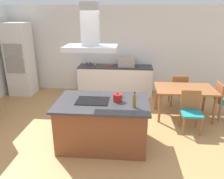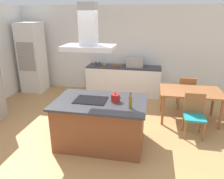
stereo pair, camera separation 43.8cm
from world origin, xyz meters
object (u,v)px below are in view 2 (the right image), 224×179
coffee_mug_yellow (104,64)px  coffee_mug_blue (99,63)px  cutting_board (117,65)px  wall_oven_stack (32,58)px  cooktop (91,100)px  chair_facing_island (194,112)px  coffee_mug_red (96,63)px  chair_facing_back_wall (186,91)px  tea_kettle (116,98)px  countertop_microwave (135,62)px  range_hood (89,35)px  dining_table (190,94)px  olive_oil_bottle (131,102)px

coffee_mug_yellow → coffee_mug_blue: bearing=179.9°
cutting_board → wall_oven_stack: (-2.71, -0.28, 0.19)m
cooktop → chair_facing_island: (2.02, 0.70, -0.40)m
coffee_mug_blue → coffee_mug_yellow: same height
wall_oven_stack → chair_facing_island: size_ratio=2.47×
wall_oven_stack → cooktop: bearing=-44.3°
coffee_mug_red → cutting_board: 0.68m
coffee_mug_red → chair_facing_back_wall: size_ratio=0.10×
coffee_mug_blue → cooktop: bearing=-79.1°
tea_kettle → chair_facing_island: bearing=23.3°
cooktop → coffee_mug_blue: size_ratio=6.67×
cutting_board → chair_facing_back_wall: cutting_board is taller
countertop_microwave → range_hood: 3.12m
range_hood → cutting_board: bearing=90.1°
coffee_mug_red → coffee_mug_yellow: (0.27, 0.02, 0.00)m
tea_kettle → coffee_mug_red: bearing=111.7°
cooktop → coffee_mug_yellow: coffee_mug_yellow is taller
coffee_mug_red → cutting_board: bearing=-0.0°
cutting_board → chair_facing_island: bearing=-47.7°
coffee_mug_blue → dining_table: size_ratio=0.06×
wall_oven_stack → chair_facing_back_wall: (4.74, -0.61, -0.59)m
cutting_board → chair_facing_back_wall: bearing=-23.9°
dining_table → chair_facing_island: chair_facing_island is taller
coffee_mug_blue → dining_table: coffee_mug_blue is taller
chair_facing_island → range_hood: range_hood is taller
wall_oven_stack → chair_facing_island: 5.15m
cooktop → range_hood: range_hood is taller
countertop_microwave → dining_table: size_ratio=0.36×
coffee_mug_yellow → range_hood: 3.20m
cooktop → dining_table: size_ratio=0.43×
olive_oil_bottle → wall_oven_stack: wall_oven_stack is taller
range_hood → olive_oil_bottle: bearing=-15.4°
olive_oil_bottle → dining_table: bearing=51.8°
tea_kettle → olive_oil_bottle: (0.31, -0.25, 0.05)m
cooktop → chair_facing_island: bearing=19.2°
coffee_mug_red → tea_kettle: bearing=-68.3°
countertop_microwave → range_hood: (-0.57, -2.88, 1.06)m
tea_kettle → cooktop: bearing=-175.7°
dining_table → olive_oil_bottle: bearing=-128.2°
cutting_board → chair_facing_back_wall: 2.25m
tea_kettle → cutting_board: size_ratio=0.65×
coffee_mug_yellow → chair_facing_back_wall: coffee_mug_yellow is taller
chair_facing_back_wall → coffee_mug_yellow: bearing=159.3°
coffee_mug_blue → tea_kettle: bearing=-70.4°
coffee_mug_yellow → wall_oven_stack: 2.33m
tea_kettle → range_hood: range_hood is taller
coffee_mug_red → chair_facing_back_wall: bearing=-18.4°
chair_facing_back_wall → chair_facing_island: bearing=-90.0°
cooktop → cutting_board: size_ratio=1.76×
wall_oven_stack → range_hood: (2.72, -2.65, 1.00)m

